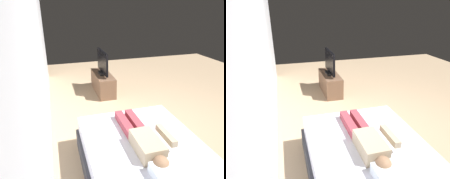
# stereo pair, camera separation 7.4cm
# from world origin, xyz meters

# --- Properties ---
(ground_plane) EXTENTS (10.00, 10.00, 0.00)m
(ground_plane) POSITION_xyz_m (0.00, 0.00, 0.00)
(ground_plane) COLOR tan
(back_wall) EXTENTS (6.40, 0.10, 2.80)m
(back_wall) POSITION_xyz_m (0.40, 1.64, 1.40)
(back_wall) COLOR silver
(back_wall) RESTS_ON ground
(bed) EXTENTS (1.90, 1.52, 0.54)m
(bed) POSITION_xyz_m (-0.99, 0.43, 0.26)
(bed) COLOR #333338
(bed) RESTS_ON ground
(person) EXTENTS (1.26, 0.46, 0.18)m
(person) POSITION_xyz_m (-0.96, 0.45, 0.62)
(person) COLOR tan
(person) RESTS_ON bed
(remote) EXTENTS (0.15, 0.04, 0.02)m
(remote) POSITION_xyz_m (-0.81, 0.05, 0.55)
(remote) COLOR black
(remote) RESTS_ON bed
(tv_stand) EXTENTS (1.10, 0.40, 0.50)m
(tv_stand) POSITION_xyz_m (1.96, 0.23, 0.25)
(tv_stand) COLOR brown
(tv_stand) RESTS_ON ground
(tv) EXTENTS (0.88, 0.20, 0.59)m
(tv) POSITION_xyz_m (1.96, 0.23, 0.78)
(tv) COLOR black
(tv) RESTS_ON tv_stand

